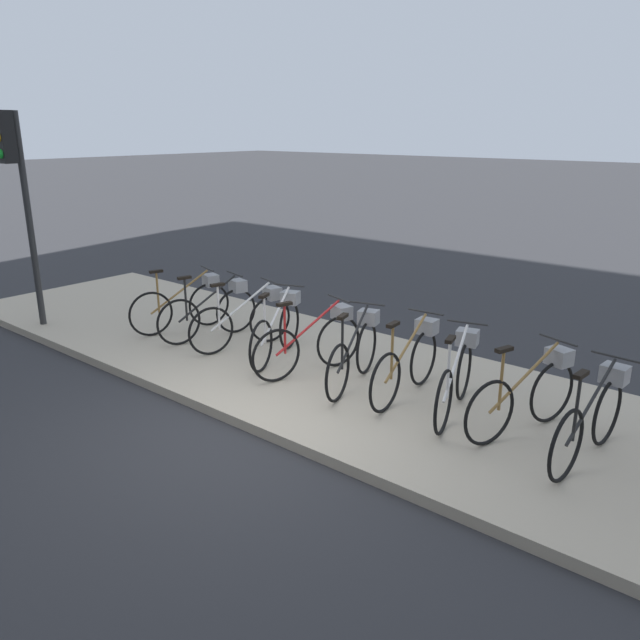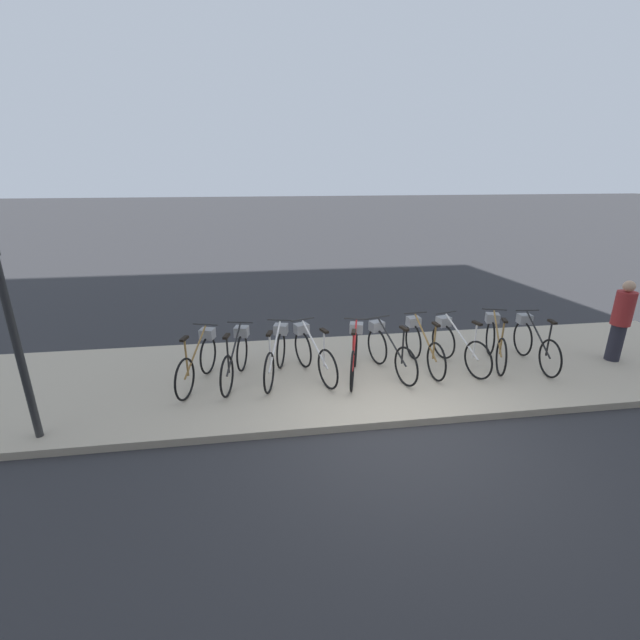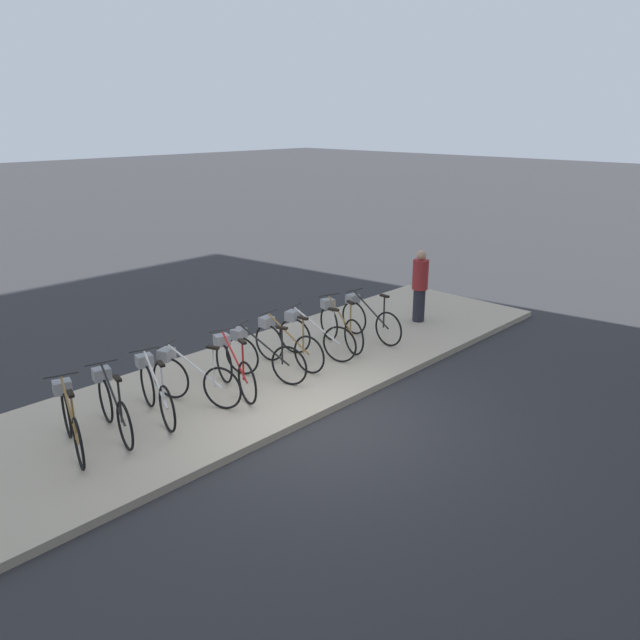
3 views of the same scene
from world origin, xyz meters
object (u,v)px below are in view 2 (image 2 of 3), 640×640
(parked_bicycle_8, at_px, (495,340))
(parked_bicycle_9, at_px, (534,341))
(parked_bicycle_3, at_px, (312,352))
(parked_bicycle_6, at_px, (422,344))
(parked_bicycle_2, at_px, (276,354))
(parked_bicycle_4, at_px, (354,352))
(parked_bicycle_1, at_px, (236,356))
(pedestrian, at_px, (621,320))
(parked_bicycle_7, at_px, (457,344))
(parked_bicycle_5, at_px, (388,349))
(parked_bicycle_0, at_px, (199,359))

(parked_bicycle_8, height_order, parked_bicycle_9, same)
(parked_bicycle_3, relative_size, parked_bicycle_6, 0.95)
(parked_bicycle_3, distance_m, parked_bicycle_8, 3.50)
(parked_bicycle_2, bearing_deg, parked_bicycle_4, -5.33)
(parked_bicycle_1, height_order, parked_bicycle_9, same)
(parked_bicycle_9, bearing_deg, pedestrian, -3.00)
(parked_bicycle_3, xyz_separation_m, parked_bicycle_7, (2.71, -0.00, 0.00))
(parked_bicycle_1, bearing_deg, parked_bicycle_9, -1.03)
(parked_bicycle_2, xyz_separation_m, parked_bicycle_7, (3.34, -0.02, 0.00))
(parked_bicycle_1, xyz_separation_m, parked_bicycle_5, (2.70, -0.07, 0.00))
(parked_bicycle_1, distance_m, parked_bicycle_2, 0.70)
(parked_bicycle_4, height_order, parked_bicycle_5, same)
(parked_bicycle_5, height_order, parked_bicycle_7, same)
(parked_bicycle_3, bearing_deg, parked_bicycle_7, -0.09)
(parked_bicycle_1, bearing_deg, parked_bicycle_3, 0.30)
(parked_bicycle_4, relative_size, parked_bicycle_7, 0.99)
(parked_bicycle_4, relative_size, pedestrian, 1.01)
(parked_bicycle_2, xyz_separation_m, parked_bicycle_8, (4.13, 0.04, 0.00))
(parked_bicycle_1, distance_m, pedestrian, 7.19)
(parked_bicycle_4, height_order, parked_bicycle_8, same)
(parked_bicycle_5, relative_size, pedestrian, 1.01)
(parked_bicycle_2, distance_m, parked_bicycle_3, 0.64)
(parked_bicycle_3, height_order, parked_bicycle_8, same)
(parked_bicycle_3, bearing_deg, parked_bicycle_0, -179.24)
(parked_bicycle_0, height_order, parked_bicycle_1, same)
(parked_bicycle_2, relative_size, parked_bicycle_5, 1.00)
(parked_bicycle_6, distance_m, pedestrian, 3.81)
(parked_bicycle_2, xyz_separation_m, parked_bicycle_6, (2.69, 0.04, 0.00))
(parked_bicycle_2, height_order, parked_bicycle_6, same)
(parked_bicycle_9, bearing_deg, parked_bicycle_5, 179.35)
(parked_bicycle_9, bearing_deg, parked_bicycle_2, 178.58)
(parked_bicycle_5, relative_size, parked_bicycle_8, 1.01)
(parked_bicycle_4, relative_size, parked_bicycle_8, 1.01)
(parked_bicycle_2, height_order, parked_bicycle_9, same)
(parked_bicycle_0, height_order, parked_bicycle_7, same)
(parked_bicycle_0, bearing_deg, parked_bicycle_1, 1.74)
(parked_bicycle_0, bearing_deg, parked_bicycle_2, 1.74)
(parked_bicycle_4, bearing_deg, parked_bicycle_8, 3.48)
(parked_bicycle_2, height_order, parked_bicycle_8, same)
(parked_bicycle_3, bearing_deg, parked_bicycle_6, 1.55)
(parked_bicycle_0, relative_size, parked_bicycle_7, 0.99)
(parked_bicycle_6, height_order, parked_bicycle_8, same)
(parked_bicycle_3, bearing_deg, parked_bicycle_9, -1.45)
(parked_bicycle_2, relative_size, pedestrian, 1.01)
(parked_bicycle_1, xyz_separation_m, parked_bicycle_4, (2.07, -0.11, 0.00))
(parked_bicycle_0, distance_m, parked_bicycle_1, 0.62)
(parked_bicycle_7, bearing_deg, parked_bicycle_1, -179.96)
(parked_bicycle_0, relative_size, parked_bicycle_5, 0.99)
(parked_bicycle_6, bearing_deg, parked_bicycle_4, -172.67)
(parked_bicycle_5, relative_size, parked_bicycle_7, 1.00)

